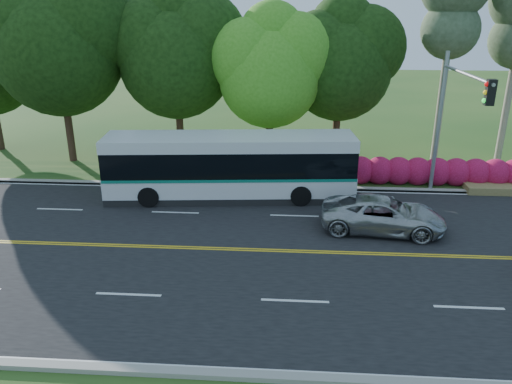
{
  "coord_description": "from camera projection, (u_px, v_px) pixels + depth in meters",
  "views": [
    {
      "loc": [
        -0.79,
        -17.43,
        8.98
      ],
      "look_at": [
        -2.15,
        2.0,
        1.69
      ],
      "focal_mm": 35.0,
      "sensor_mm": 36.0,
      "label": 1
    }
  ],
  "objects": [
    {
      "name": "ground",
      "position": [
        308.0,
        252.0,
        19.38
      ],
      "size": [
        120.0,
        120.0,
        0.0
      ],
      "primitive_type": "plane",
      "color": "#1F4918",
      "rests_on": "ground"
    },
    {
      "name": "road",
      "position": [
        308.0,
        252.0,
        19.38
      ],
      "size": [
        60.0,
        14.0,
        0.02
      ],
      "primitive_type": "cube",
      "color": "black",
      "rests_on": "ground"
    },
    {
      "name": "curb_north",
      "position": [
        304.0,
        187.0,
        26.03
      ],
      "size": [
        60.0,
        0.3,
        0.15
      ],
      "primitive_type": "cube",
      "color": "gray",
      "rests_on": "ground"
    },
    {
      "name": "curb_south",
      "position": [
        315.0,
        379.0,
        12.67
      ],
      "size": [
        60.0,
        0.3,
        0.15
      ],
      "primitive_type": "cube",
      "color": "gray",
      "rests_on": "ground"
    },
    {
      "name": "grass_verge",
      "position": [
        303.0,
        177.0,
        27.77
      ],
      "size": [
        60.0,
        4.0,
        0.1
      ],
      "primitive_type": "cube",
      "color": "#1F4918",
      "rests_on": "ground"
    },
    {
      "name": "lane_markings",
      "position": [
        305.0,
        251.0,
        19.38
      ],
      "size": [
        57.6,
        13.82,
        0.0
      ],
      "color": "gold",
      "rests_on": "road"
    },
    {
      "name": "tree_row",
      "position": [
        216.0,
        47.0,
        28.69
      ],
      "size": [
        44.7,
        9.1,
        13.84
      ],
      "color": "#311C16",
      "rests_on": "ground"
    },
    {
      "name": "bougainvillea_hedge",
      "position": [
        440.0,
        173.0,
        26.28
      ],
      "size": [
        9.5,
        2.25,
        1.5
      ],
      "color": "maroon",
      "rests_on": "ground"
    },
    {
      "name": "traffic_signal",
      "position": [
        453.0,
        108.0,
        22.37
      ],
      "size": [
        0.42,
        6.1,
        7.0
      ],
      "color": "#93959B",
      "rests_on": "ground"
    },
    {
      "name": "transit_bus",
      "position": [
        230.0,
        167.0,
        24.34
      ],
      "size": [
        12.19,
        3.67,
        3.14
      ],
      "rotation": [
        0.0,
        0.0,
        0.09
      ],
      "color": "silver",
      "rests_on": "road"
    },
    {
      "name": "suv",
      "position": [
        383.0,
        215.0,
        20.97
      ],
      "size": [
        5.4,
        2.96,
        1.43
      ],
      "primitive_type": "imported",
      "rotation": [
        0.0,
        0.0,
        1.45
      ],
      "color": "#A9ABAD",
      "rests_on": "road"
    }
  ]
}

